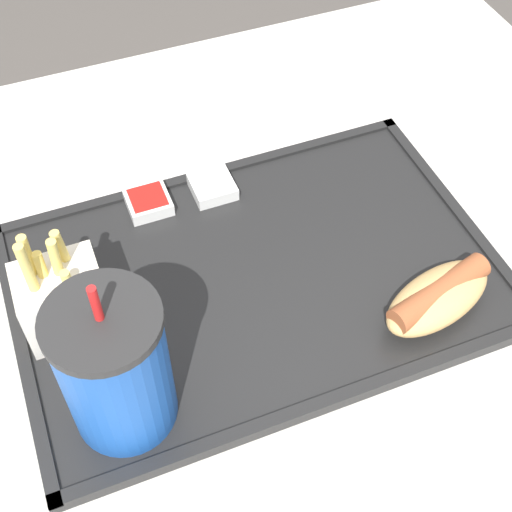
% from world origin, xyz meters
% --- Properties ---
extents(dining_table, '(1.04, 0.85, 0.75)m').
position_xyz_m(dining_table, '(0.00, 0.00, 0.38)').
color(dining_table, beige).
rests_on(dining_table, ground_plane).
extents(food_tray, '(0.48, 0.32, 0.01)m').
position_xyz_m(food_tray, '(-0.02, -0.01, 0.76)').
color(food_tray, black).
rests_on(food_tray, dining_table).
extents(soda_cup, '(0.09, 0.09, 0.18)m').
position_xyz_m(soda_cup, '(0.14, 0.09, 0.83)').
color(soda_cup, '#194CA5').
rests_on(soda_cup, food_tray).
extents(hot_dog_far, '(0.13, 0.09, 0.04)m').
position_xyz_m(hot_dog_far, '(-0.16, 0.09, 0.78)').
color(hot_dog_far, tan).
rests_on(hot_dog_far, food_tray).
extents(fries_carton, '(0.08, 0.06, 0.13)m').
position_xyz_m(fries_carton, '(0.17, -0.02, 0.80)').
color(fries_carton, silver).
rests_on(fries_carton, food_tray).
extents(sauce_cup_mayo, '(0.05, 0.05, 0.02)m').
position_xyz_m(sauce_cup_mayo, '(-0.02, -0.13, 0.77)').
color(sauce_cup_mayo, silver).
rests_on(sauce_cup_mayo, food_tray).
extents(sauce_cup_ketchup, '(0.05, 0.05, 0.02)m').
position_xyz_m(sauce_cup_ketchup, '(0.05, -0.14, 0.77)').
color(sauce_cup_ketchup, silver).
rests_on(sauce_cup_ketchup, food_tray).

